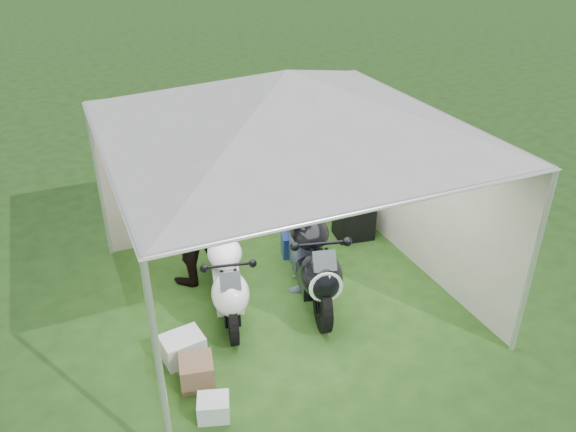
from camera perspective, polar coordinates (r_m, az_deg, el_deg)
name	(u,v)px	position (r m, az deg, el deg)	size (l,w,h in m)	color
ground	(287,295)	(7.55, -0.09, -8.00)	(80.00, 80.00, 0.00)	#224516
canopy_tent	(286,107)	(6.37, -0.22, 11.01)	(5.66, 5.66, 3.00)	silver
motorcycle_white	(227,275)	(7.02, -6.25, -5.97)	(0.71, 1.95, 0.97)	black
motorcycle_black	(312,256)	(7.20, 2.42, -4.09)	(0.85, 2.21, 1.10)	black
paddock_stand	(297,245)	(8.29, 0.91, -2.91)	(0.44, 0.28, 0.33)	#243AB2
person_dark_jacket	(188,218)	(7.48, -10.13, -0.18)	(0.93, 0.72, 1.91)	black
person_blue_jacket	(299,230)	(7.25, 1.16, -1.41)	(0.64, 0.42, 1.75)	slate
equipment_box	(354,220)	(8.74, 6.69, -0.45)	(0.56, 0.44, 0.56)	black
crate_0	(183,347)	(6.64, -10.63, -12.99)	(0.46, 0.35, 0.30)	silver
crate_1	(197,372)	(6.32, -9.24, -15.37)	(0.36, 0.36, 0.32)	brown
crate_2	(214,408)	(6.01, -7.57, -18.73)	(0.32, 0.27, 0.23)	silver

